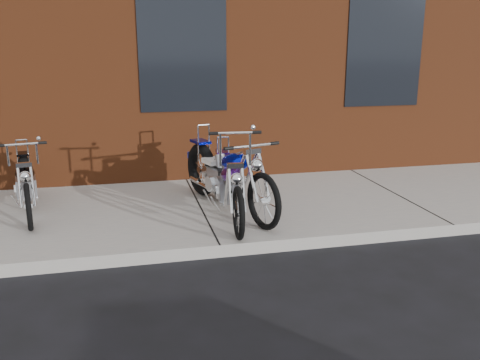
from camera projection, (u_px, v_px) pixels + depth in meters
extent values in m
plane|color=black|center=(220.00, 258.00, 5.77)|extent=(120.00, 120.00, 0.00)
cube|color=gray|center=(200.00, 211.00, 7.16)|extent=(22.00, 3.00, 0.15)
torus|color=black|center=(224.00, 180.00, 7.16)|extent=(0.19, 0.71, 0.70)
torus|color=black|center=(240.00, 217.00, 5.71)|extent=(0.12, 0.63, 0.63)
cube|color=#9196A3|center=(230.00, 193.00, 6.56)|extent=(0.30, 0.41, 0.29)
ellipsoid|color=#44156E|center=(233.00, 177.00, 6.23)|extent=(0.29, 0.55, 0.30)
cube|color=black|center=(227.00, 174.00, 6.76)|extent=(0.25, 0.29, 0.06)
cylinder|color=white|center=(239.00, 192.00, 5.76)|extent=(0.06, 0.28, 0.52)
cylinder|color=white|center=(237.00, 135.00, 5.71)|extent=(0.53, 0.07, 0.03)
cylinder|color=white|center=(224.00, 156.00, 6.99)|extent=(0.02, 0.02, 0.47)
cylinder|color=white|center=(236.00, 197.00, 6.82)|extent=(0.11, 0.87, 0.05)
torus|color=black|center=(206.00, 171.00, 7.45)|extent=(0.38, 0.80, 0.79)
torus|color=black|center=(271.00, 205.00, 6.02)|extent=(0.28, 0.70, 0.71)
cube|color=#9196A3|center=(230.00, 183.00, 6.86)|extent=(0.42, 0.51, 0.33)
ellipsoid|color=#0712B8|center=(241.00, 165.00, 6.53)|extent=(0.45, 0.66, 0.34)
cube|color=silver|center=(220.00, 163.00, 7.05)|extent=(0.34, 0.37, 0.07)
cylinder|color=white|center=(265.00, 179.00, 6.06)|extent=(0.13, 0.32, 0.59)
cylinder|color=white|center=(259.00, 148.00, 6.08)|extent=(0.59, 0.21, 0.03)
cylinder|color=white|center=(209.00, 145.00, 7.27)|extent=(0.03, 0.03, 0.53)
cylinder|color=white|center=(230.00, 188.00, 7.17)|extent=(0.34, 0.96, 0.05)
torus|color=black|center=(26.00, 179.00, 7.27)|extent=(0.25, 0.67, 0.66)
torus|color=black|center=(29.00, 210.00, 6.01)|extent=(0.17, 0.59, 0.59)
cube|color=#9196A3|center=(27.00, 190.00, 6.76)|extent=(0.32, 0.41, 0.27)
ellipsoid|color=black|center=(25.00, 175.00, 6.46)|extent=(0.32, 0.54, 0.28)
cube|color=black|center=(25.00, 173.00, 6.92)|extent=(0.26, 0.29, 0.05)
cylinder|color=white|center=(26.00, 188.00, 6.05)|extent=(0.08, 0.27, 0.49)
cylinder|color=white|center=(22.00, 146.00, 6.02)|extent=(0.50, 0.12, 0.03)
cylinder|color=white|center=(23.00, 157.00, 7.12)|extent=(0.02, 0.02, 0.44)
cylinder|color=white|center=(36.00, 194.00, 7.01)|extent=(0.19, 0.81, 0.04)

